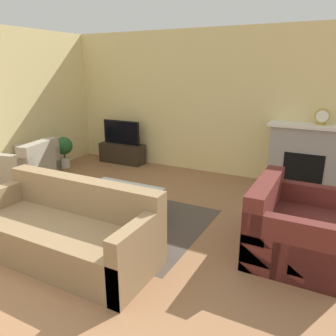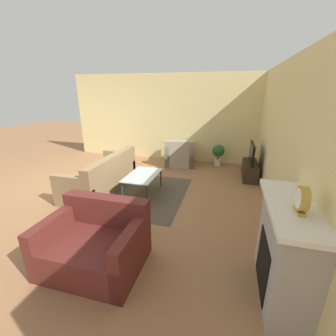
{
  "view_description": "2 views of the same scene",
  "coord_description": "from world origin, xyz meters",
  "px_view_note": "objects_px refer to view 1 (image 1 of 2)",
  "views": [
    {
      "loc": [
        2.45,
        -1.4,
        2.01
      ],
      "look_at": [
        0.45,
        2.42,
        0.68
      ],
      "focal_mm": 35.0,
      "sensor_mm": 36.0,
      "label": 1
    },
    {
      "loc": [
        4.25,
        3.67,
        2.17
      ],
      "look_at": [
        0.56,
        2.67,
        0.86
      ],
      "focal_mm": 24.0,
      "sensor_mm": 36.0,
      "label": 2
    }
  ],
  "objects_px": {
    "couch_loveseat": "(292,229)",
    "armchair_by_window": "(28,170)",
    "potted_plant": "(64,148)",
    "mantel_clock": "(322,117)",
    "tv": "(121,132)",
    "couch_sectional": "(67,232)",
    "coffee_table": "(121,192)"
  },
  "relations": [
    {
      "from": "couch_loveseat",
      "to": "armchair_by_window",
      "type": "height_order",
      "value": "same"
    },
    {
      "from": "couch_sectional",
      "to": "coffee_table",
      "type": "relative_size",
      "value": 1.99
    },
    {
      "from": "tv",
      "to": "mantel_clock",
      "type": "xyz_separation_m",
      "value": [
        3.86,
        0.07,
        0.59
      ]
    },
    {
      "from": "couch_sectional",
      "to": "potted_plant",
      "type": "height_order",
      "value": "couch_sectional"
    },
    {
      "from": "couch_loveseat",
      "to": "potted_plant",
      "type": "xyz_separation_m",
      "value": [
        -4.65,
        1.28,
        0.12
      ]
    },
    {
      "from": "armchair_by_window",
      "to": "mantel_clock",
      "type": "distance_m",
      "value": 4.99
    },
    {
      "from": "coffee_table",
      "to": "couch_sectional",
      "type": "bearing_deg",
      "value": -90.39
    },
    {
      "from": "armchair_by_window",
      "to": "coffee_table",
      "type": "height_order",
      "value": "armchair_by_window"
    },
    {
      "from": "potted_plant",
      "to": "mantel_clock",
      "type": "bearing_deg",
      "value": 11.27
    },
    {
      "from": "tv",
      "to": "couch_sectional",
      "type": "relative_size",
      "value": 0.42
    },
    {
      "from": "couch_sectional",
      "to": "mantel_clock",
      "type": "bearing_deg",
      "value": 56.93
    },
    {
      "from": "tv",
      "to": "couch_loveseat",
      "type": "bearing_deg",
      "value": -29.44
    },
    {
      "from": "couch_sectional",
      "to": "mantel_clock",
      "type": "distance_m",
      "value": 4.19
    },
    {
      "from": "coffee_table",
      "to": "potted_plant",
      "type": "bearing_deg",
      "value": 149.24
    },
    {
      "from": "tv",
      "to": "coffee_table",
      "type": "relative_size",
      "value": 0.85
    },
    {
      "from": "mantel_clock",
      "to": "couch_loveseat",
      "type": "bearing_deg",
      "value": -91.33
    },
    {
      "from": "armchair_by_window",
      "to": "potted_plant",
      "type": "height_order",
      "value": "armchair_by_window"
    },
    {
      "from": "armchair_by_window",
      "to": "coffee_table",
      "type": "distance_m",
      "value": 2.24
    },
    {
      "from": "couch_sectional",
      "to": "armchair_by_window",
      "type": "distance_m",
      "value": 2.58
    },
    {
      "from": "armchair_by_window",
      "to": "couch_loveseat",
      "type": "bearing_deg",
      "value": 77.19
    },
    {
      "from": "couch_loveseat",
      "to": "potted_plant",
      "type": "bearing_deg",
      "value": 74.57
    },
    {
      "from": "tv",
      "to": "couch_sectional",
      "type": "bearing_deg",
      "value": -63.96
    },
    {
      "from": "coffee_table",
      "to": "couch_loveseat",
      "type": "bearing_deg",
      "value": 5.12
    },
    {
      "from": "coffee_table",
      "to": "mantel_clock",
      "type": "height_order",
      "value": "mantel_clock"
    },
    {
      "from": "tv",
      "to": "potted_plant",
      "type": "xyz_separation_m",
      "value": [
        -0.84,
        -0.87,
        -0.26
      ]
    },
    {
      "from": "armchair_by_window",
      "to": "coffee_table",
      "type": "relative_size",
      "value": 0.97
    },
    {
      "from": "potted_plant",
      "to": "mantel_clock",
      "type": "height_order",
      "value": "mantel_clock"
    },
    {
      "from": "tv",
      "to": "potted_plant",
      "type": "distance_m",
      "value": 1.23
    },
    {
      "from": "mantel_clock",
      "to": "tv",
      "type": "bearing_deg",
      "value": -178.98
    },
    {
      "from": "couch_loveseat",
      "to": "potted_plant",
      "type": "distance_m",
      "value": 4.82
    },
    {
      "from": "coffee_table",
      "to": "tv",
      "type": "bearing_deg",
      "value": 125.02
    },
    {
      "from": "coffee_table",
      "to": "potted_plant",
      "type": "distance_m",
      "value": 2.89
    }
  ]
}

